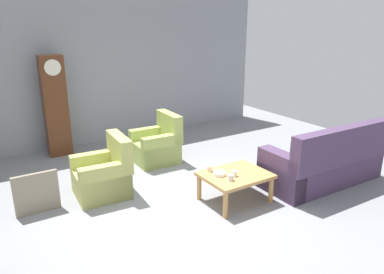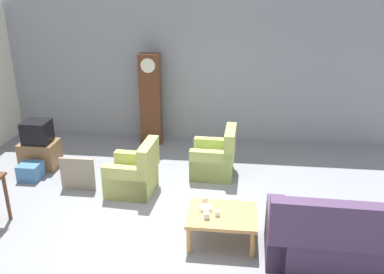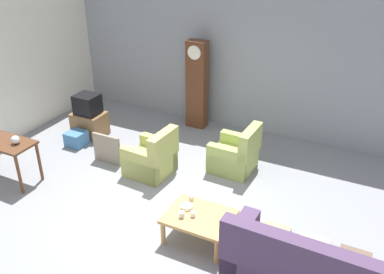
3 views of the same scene
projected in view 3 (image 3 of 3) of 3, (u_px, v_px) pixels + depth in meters
The scene contains 17 objects.
ground_plane at pixel (163, 212), 6.84m from camera, with size 10.40×10.40×0.00m, color gray.
garage_door_wall at pixel (245, 58), 8.95m from camera, with size 8.40×0.16×3.20m, color gray.
couch_floral at pixel (308, 271), 5.22m from camera, with size 2.12×0.93×1.04m.
armchair_olive_near at pixel (152, 159), 7.75m from camera, with size 0.84×0.81×0.92m.
armchair_olive_far at pixel (235, 156), 7.86m from camera, with size 0.81×0.78×0.92m.
coffee_table_wood at pixel (199, 219), 6.10m from camera, with size 0.96×0.76×0.44m.
console_table_dark at pixel (1, 146), 7.44m from camera, with size 1.30×0.56×0.79m.
grandfather_clock at pixel (197, 85), 9.24m from camera, with size 0.44×0.30×1.98m.
tv_stand_cabinet at pixel (90, 124), 9.17m from camera, with size 0.68×0.52×0.52m, color brown.
tv_crt at pixel (87, 104), 8.95m from camera, with size 0.48×0.44×0.42m, color black.
framed_picture_leaning at pixel (107, 149), 8.10m from camera, with size 0.60×0.05×0.59m, color gray.
storage_box_blue at pixel (76, 138), 8.80m from camera, with size 0.37×0.38×0.30m, color teal.
glass_dome_cloche at pixel (15, 140), 7.23m from camera, with size 0.15×0.15×0.15m, color silver.
cup_white_porcelain at pixel (193, 214), 6.03m from camera, with size 0.07×0.07×0.08m, color white.
cup_blue_rimmed at pixel (182, 215), 6.02m from camera, with size 0.08×0.08×0.09m, color silver.
cup_cream_tall at pixel (191, 198), 6.38m from camera, with size 0.08×0.08×0.08m, color beige.
bowl_white_stacked at pixel (187, 207), 6.22m from camera, with size 0.18×0.18×0.05m, color white.
Camera 3 is at (2.87, -4.71, 4.26)m, focal length 39.31 mm.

